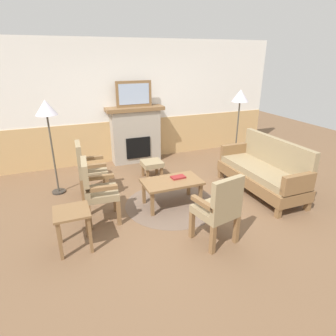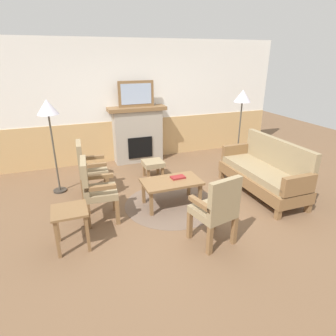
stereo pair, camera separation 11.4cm
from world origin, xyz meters
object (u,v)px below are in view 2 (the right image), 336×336
(footstool, at_px, (153,165))
(armchair_by_window_left, at_px, (89,166))
(book_on_table, at_px, (178,177))
(fireplace, at_px, (138,134))
(coffee_table, at_px, (171,184))
(armchair_front_left, at_px, (217,208))
(couch, at_px, (264,172))
(side_table, at_px, (70,217))
(armchair_near_fireplace, at_px, (95,187))
(framed_picture, at_px, (136,94))
(floor_lamp_by_chairs, at_px, (48,113))
(floor_lamp_by_couch, at_px, (242,101))

(footstool, distance_m, armchair_by_window_left, 1.34)
(footstool, bearing_deg, book_on_table, -86.19)
(fireplace, relative_size, coffee_table, 1.35)
(fireplace, xyz_separation_m, armchair_front_left, (0.11, -3.48, -0.11))
(coffee_table, bearing_deg, couch, -5.37)
(coffee_table, distance_m, footstool, 1.20)
(coffee_table, bearing_deg, side_table, -159.57)
(coffee_table, height_order, armchair_near_fireplace, armchair_near_fireplace)
(coffee_table, height_order, side_table, side_table)
(footstool, bearing_deg, couch, -39.31)
(couch, xyz_separation_m, armchair_front_left, (-1.56, -1.03, 0.14))
(framed_picture, relative_size, coffee_table, 0.83)
(armchair_by_window_left, distance_m, side_table, 1.54)
(fireplace, distance_m, armchair_near_fireplace, 2.65)
(side_table, bearing_deg, armchair_near_fireplace, 55.25)
(armchair_by_window_left, bearing_deg, coffee_table, -35.89)
(couch, relative_size, book_on_table, 7.77)
(footstool, relative_size, side_table, 0.73)
(armchair_near_fireplace, bearing_deg, book_on_table, 4.14)
(book_on_table, xyz_separation_m, armchair_near_fireplace, (-1.36, -0.10, 0.08))
(coffee_table, height_order, footstool, coffee_table)
(fireplace, relative_size, floor_lamp_by_chairs, 0.77)
(fireplace, xyz_separation_m, book_on_table, (0.09, -2.22, -0.20))
(floor_lamp_by_chairs, bearing_deg, framed_picture, 31.13)
(armchair_near_fireplace, bearing_deg, framed_picture, 61.32)
(armchair_near_fireplace, distance_m, side_table, 0.69)
(footstool, xyz_separation_m, armchair_by_window_left, (-1.28, -0.31, 0.25))
(book_on_table, xyz_separation_m, footstool, (-0.08, 1.14, -0.17))
(floor_lamp_by_couch, bearing_deg, armchair_by_window_left, -174.36)
(armchair_front_left, bearing_deg, floor_lamp_by_chairs, 128.70)
(couch, distance_m, armchair_front_left, 1.88)
(coffee_table, distance_m, floor_lamp_by_couch, 2.62)
(side_table, relative_size, floor_lamp_by_couch, 0.33)
(couch, xyz_separation_m, coffee_table, (-1.72, 0.16, -0.01))
(footstool, distance_m, floor_lamp_by_couch, 2.32)
(couch, bearing_deg, footstool, 140.69)
(fireplace, xyz_separation_m, framed_picture, (0.00, 0.00, 0.91))
(couch, distance_m, book_on_table, 1.60)
(book_on_table, bearing_deg, coffee_table, -157.14)
(book_on_table, relative_size, armchair_near_fireplace, 0.24)
(side_table, bearing_deg, couch, 7.51)
(couch, xyz_separation_m, book_on_table, (-1.58, 0.22, 0.06))
(footstool, bearing_deg, armchair_near_fireplace, -136.19)
(armchair_by_window_left, distance_m, floor_lamp_by_chairs, 1.10)
(fireplace, distance_m, framed_picture, 0.91)
(armchair_by_window_left, bearing_deg, book_on_table, -31.24)
(footstool, relative_size, armchair_by_window_left, 0.41)
(framed_picture, bearing_deg, floor_lamp_by_chairs, -148.87)
(armchair_front_left, bearing_deg, armchair_near_fireplace, 140.19)
(framed_picture, bearing_deg, book_on_table, -87.61)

